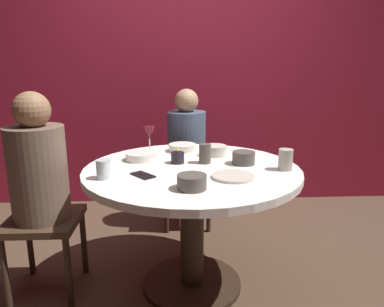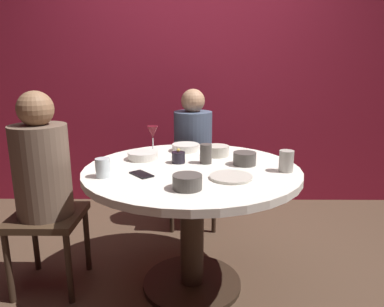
% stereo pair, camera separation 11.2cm
% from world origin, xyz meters
% --- Properties ---
extents(ground_plane, '(8.00, 8.00, 0.00)m').
position_xyz_m(ground_plane, '(0.00, 0.00, 0.00)').
color(ground_plane, '#4C3828').
extents(back_wall, '(6.00, 0.10, 2.60)m').
position_xyz_m(back_wall, '(0.00, 1.48, 1.30)').
color(back_wall, maroon).
rests_on(back_wall, ground).
extents(dining_table, '(1.22, 1.22, 0.76)m').
position_xyz_m(dining_table, '(0.00, 0.00, 0.58)').
color(dining_table, silver).
rests_on(dining_table, ground).
extents(seated_diner_left, '(0.40, 0.40, 1.19)m').
position_xyz_m(seated_diner_left, '(-0.86, 0.00, 0.73)').
color(seated_diner_left, '#3F2D1E').
rests_on(seated_diner_left, ground).
extents(seated_diner_back, '(0.40, 0.40, 1.14)m').
position_xyz_m(seated_diner_back, '(0.00, 0.89, 0.71)').
color(seated_diner_back, '#3F2D1E').
rests_on(seated_diner_back, ground).
extents(candle_holder, '(0.08, 0.08, 0.09)m').
position_xyz_m(candle_holder, '(-0.08, 0.09, 0.79)').
color(candle_holder, black).
rests_on(candle_holder, dining_table).
extents(wine_glass, '(0.08, 0.08, 0.18)m').
position_xyz_m(wine_glass, '(-0.26, 0.35, 0.89)').
color(wine_glass, silver).
rests_on(wine_glass, dining_table).
extents(dinner_plate, '(0.22, 0.22, 0.01)m').
position_xyz_m(dinner_plate, '(0.20, -0.20, 0.77)').
color(dinner_plate, beige).
rests_on(dinner_plate, dining_table).
extents(cell_phone, '(0.14, 0.15, 0.01)m').
position_xyz_m(cell_phone, '(-0.26, -0.15, 0.76)').
color(cell_phone, black).
rests_on(cell_phone, dining_table).
extents(bowl_serving_large, '(0.18, 0.18, 0.05)m').
position_xyz_m(bowl_serving_large, '(-0.05, 0.39, 0.78)').
color(bowl_serving_large, silver).
rests_on(bowl_serving_large, dining_table).
extents(bowl_salad_center, '(0.13, 0.13, 0.07)m').
position_xyz_m(bowl_salad_center, '(0.30, 0.05, 0.80)').
color(bowl_salad_center, '#4C4742').
rests_on(bowl_salad_center, dining_table).
extents(bowl_small_white, '(0.15, 0.15, 0.07)m').
position_xyz_m(bowl_small_white, '(0.16, 0.26, 0.79)').
color(bowl_small_white, beige).
rests_on(bowl_small_white, dining_table).
extents(bowl_sauce_side, '(0.14, 0.14, 0.07)m').
position_xyz_m(bowl_sauce_side, '(-0.02, -0.36, 0.79)').
color(bowl_sauce_side, '#4C4742').
rests_on(bowl_sauce_side, dining_table).
extents(bowl_rice_portion, '(0.18, 0.18, 0.05)m').
position_xyz_m(bowl_rice_portion, '(-0.30, 0.17, 0.78)').
color(bowl_rice_portion, silver).
rests_on(bowl_rice_portion, dining_table).
extents(cup_near_candle, '(0.07, 0.07, 0.11)m').
position_xyz_m(cup_near_candle, '(0.08, 0.08, 0.82)').
color(cup_near_candle, '#4C4742').
rests_on(cup_near_candle, dining_table).
extents(cup_by_left_diner, '(0.08, 0.08, 0.10)m').
position_xyz_m(cup_by_left_diner, '(-0.46, -0.18, 0.81)').
color(cup_by_left_diner, silver).
rests_on(cup_by_left_diner, dining_table).
extents(cup_by_right_diner, '(0.08, 0.08, 0.12)m').
position_xyz_m(cup_by_right_diner, '(0.51, -0.08, 0.82)').
color(cup_by_right_diner, '#B2ADA3').
rests_on(cup_by_right_diner, dining_table).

